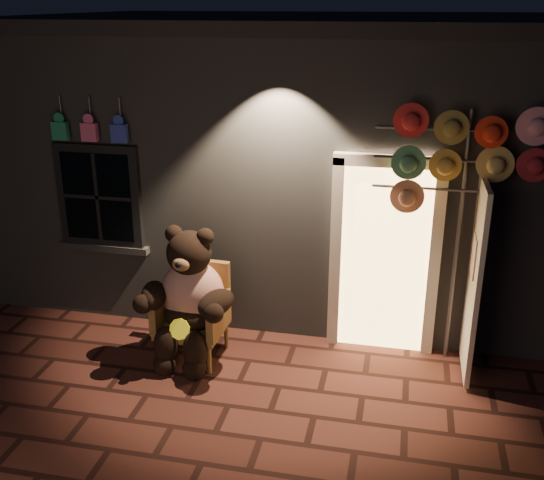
% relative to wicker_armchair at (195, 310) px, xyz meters
% --- Properties ---
extents(ground, '(60.00, 60.00, 0.00)m').
position_rel_wicker_armchair_xyz_m(ground, '(0.61, -0.89, -0.51)').
color(ground, '#5A2B22').
rests_on(ground, ground).
extents(shop_building, '(7.30, 5.95, 3.51)m').
position_rel_wicker_armchair_xyz_m(shop_building, '(0.61, 3.10, 1.22)').
color(shop_building, slate).
rests_on(shop_building, ground).
extents(wicker_armchair, '(0.74, 0.67, 1.03)m').
position_rel_wicker_armchair_xyz_m(wicker_armchair, '(0.00, 0.00, 0.00)').
color(wicker_armchair, olive).
rests_on(wicker_armchair, ground).
extents(teddy_bear, '(1.10, 0.87, 1.51)m').
position_rel_wicker_armchair_xyz_m(teddy_bear, '(-0.00, -0.13, 0.21)').
color(teddy_bear, '#BD3614').
rests_on(teddy_bear, ground).
extents(hat_rack, '(1.68, 0.22, 2.70)m').
position_rel_wicker_armchair_xyz_m(hat_rack, '(2.64, 0.39, 1.75)').
color(hat_rack, '#59595E').
rests_on(hat_rack, ground).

